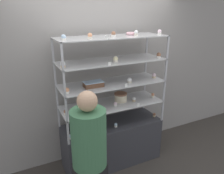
% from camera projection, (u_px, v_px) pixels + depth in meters
% --- Properties ---
extents(ground_plane, '(20.00, 20.00, 0.00)m').
position_uv_depth(ground_plane, '(112.00, 160.00, 3.48)').
color(ground_plane, '#38332D').
extents(back_wall, '(8.00, 0.05, 2.60)m').
position_uv_depth(back_wall, '(101.00, 76.00, 3.39)').
color(back_wall, gray).
rests_on(back_wall, ground_plane).
extents(display_base, '(1.47, 0.52, 0.67)m').
position_uv_depth(display_base, '(112.00, 142.00, 3.36)').
color(display_base, '#333338').
rests_on(display_base, ground_plane).
extents(display_riser_lower, '(1.47, 0.52, 0.32)m').
position_uv_depth(display_riser_lower, '(112.00, 105.00, 3.15)').
color(display_riser_lower, '#B7B7BC').
rests_on(display_riser_lower, display_base).
extents(display_riser_middle, '(1.47, 0.52, 0.32)m').
position_uv_depth(display_riser_middle, '(112.00, 84.00, 3.04)').
color(display_riser_middle, '#B7B7BC').
rests_on(display_riser_middle, display_riser_lower).
extents(display_riser_upper, '(1.47, 0.52, 0.32)m').
position_uv_depth(display_riser_upper, '(112.00, 62.00, 2.94)').
color(display_riser_upper, '#B7B7BC').
rests_on(display_riser_upper, display_riser_middle).
extents(display_riser_top, '(1.47, 0.52, 0.32)m').
position_uv_depth(display_riser_top, '(112.00, 38.00, 2.83)').
color(display_riser_top, '#B7B7BC').
rests_on(display_riser_top, display_riser_upper).
extents(layer_cake_centerpiece, '(0.19, 0.19, 0.13)m').
position_uv_depth(layer_cake_centerpiece, '(121.00, 97.00, 3.21)').
color(layer_cake_centerpiece, beige).
rests_on(layer_cake_centerpiece, display_riser_lower).
extents(sheet_cake_frosted, '(0.26, 0.15, 0.07)m').
position_uv_depth(sheet_cake_frosted, '(93.00, 84.00, 2.87)').
color(sheet_cake_frosted, brown).
rests_on(sheet_cake_frosted, display_riser_middle).
extents(cupcake_0, '(0.05, 0.05, 0.06)m').
position_uv_depth(cupcake_0, '(70.00, 137.00, 2.85)').
color(cupcake_0, white).
rests_on(cupcake_0, display_base).
extents(cupcake_1, '(0.05, 0.05, 0.06)m').
position_uv_depth(cupcake_1, '(116.00, 125.00, 3.14)').
color(cupcake_1, white).
rests_on(cupcake_1, display_base).
extents(cupcake_2, '(0.05, 0.05, 0.06)m').
position_uv_depth(cupcake_2, '(154.00, 115.00, 3.44)').
color(cupcake_2, '#CCB28C').
rests_on(cupcake_2, display_base).
extents(price_tag_0, '(0.04, 0.00, 0.04)m').
position_uv_depth(price_tag_0, '(92.00, 136.00, 2.87)').
color(price_tag_0, white).
rests_on(price_tag_0, display_base).
extents(cupcake_3, '(0.05, 0.05, 0.07)m').
position_uv_depth(cupcake_3, '(66.00, 112.00, 2.81)').
color(cupcake_3, beige).
rests_on(cupcake_3, display_riser_lower).
extents(cupcake_4, '(0.05, 0.05, 0.07)m').
position_uv_depth(cupcake_4, '(94.00, 109.00, 2.89)').
color(cupcake_4, '#CCB28C').
rests_on(cupcake_4, display_riser_lower).
extents(cupcake_5, '(0.05, 0.05, 0.07)m').
position_uv_depth(cupcake_5, '(115.00, 104.00, 3.05)').
color(cupcake_5, white).
rests_on(cupcake_5, display_riser_lower).
extents(cupcake_6, '(0.05, 0.05, 0.07)m').
position_uv_depth(cupcake_6, '(134.00, 99.00, 3.21)').
color(cupcake_6, '#CCB28C').
rests_on(cupcake_6, display_riser_lower).
extents(cupcake_7, '(0.05, 0.05, 0.07)m').
position_uv_depth(cupcake_7, '(153.00, 95.00, 3.37)').
color(cupcake_7, beige).
rests_on(cupcake_7, display_riser_lower).
extents(price_tag_1, '(0.04, 0.00, 0.04)m').
position_uv_depth(price_tag_1, '(138.00, 105.00, 3.05)').
color(price_tag_1, white).
rests_on(price_tag_1, display_riser_lower).
extents(cupcake_8, '(0.06, 0.06, 0.07)m').
position_uv_depth(cupcake_8, '(67.00, 91.00, 2.64)').
color(cupcake_8, white).
rests_on(cupcake_8, display_riser_middle).
extents(cupcake_9, '(0.06, 0.06, 0.07)m').
position_uv_depth(cupcake_9, '(130.00, 80.00, 3.03)').
color(cupcake_9, beige).
rests_on(cupcake_9, display_riser_middle).
extents(cupcake_10, '(0.06, 0.06, 0.07)m').
position_uv_depth(cupcake_10, '(154.00, 76.00, 3.25)').
color(cupcake_10, '#CCB28C').
rests_on(cupcake_10, display_riser_middle).
extents(price_tag_2, '(0.04, 0.00, 0.04)m').
position_uv_depth(price_tag_2, '(126.00, 85.00, 2.86)').
color(price_tag_2, white).
rests_on(price_tag_2, display_riser_middle).
extents(cupcake_11, '(0.06, 0.06, 0.07)m').
position_uv_depth(cupcake_11, '(63.00, 65.00, 2.56)').
color(cupcake_11, '#CCB28C').
rests_on(cupcake_11, display_riser_upper).
extents(cupcake_12, '(0.06, 0.06, 0.07)m').
position_uv_depth(cupcake_12, '(115.00, 59.00, 2.83)').
color(cupcake_12, beige).
rests_on(cupcake_12, display_riser_upper).
extents(cupcake_13, '(0.06, 0.06, 0.07)m').
position_uv_depth(cupcake_13, '(159.00, 55.00, 3.08)').
color(cupcake_13, white).
rests_on(cupcake_13, display_riser_upper).
extents(price_tag_3, '(0.04, 0.00, 0.04)m').
position_uv_depth(price_tag_3, '(110.00, 64.00, 2.66)').
color(price_tag_3, white).
rests_on(price_tag_3, display_riser_upper).
extents(cupcake_14, '(0.05, 0.05, 0.07)m').
position_uv_depth(cupcake_14, '(64.00, 38.00, 2.42)').
color(cupcake_14, white).
rests_on(cupcake_14, display_riser_top).
extents(cupcake_15, '(0.05, 0.05, 0.07)m').
position_uv_depth(cupcake_15, '(90.00, 36.00, 2.57)').
color(cupcake_15, beige).
rests_on(cupcake_15, display_riser_top).
extents(cupcake_16, '(0.05, 0.05, 0.07)m').
position_uv_depth(cupcake_16, '(114.00, 34.00, 2.76)').
color(cupcake_16, white).
rests_on(cupcake_16, display_riser_top).
extents(cupcake_17, '(0.05, 0.05, 0.07)m').
position_uv_depth(cupcake_17, '(136.00, 33.00, 2.92)').
color(cupcake_17, beige).
rests_on(cupcake_17, display_riser_top).
extents(cupcake_18, '(0.05, 0.05, 0.07)m').
position_uv_depth(cupcake_18, '(160.00, 32.00, 3.02)').
color(cupcake_18, white).
rests_on(cupcake_18, display_riser_top).
extents(price_tag_4, '(0.04, 0.00, 0.04)m').
position_uv_depth(price_tag_4, '(106.00, 37.00, 2.54)').
color(price_tag_4, white).
rests_on(price_tag_4, display_riser_top).
extents(donut_glazed, '(0.14, 0.14, 0.03)m').
position_uv_depth(donut_glazed, '(131.00, 33.00, 2.99)').
color(donut_glazed, '#EFB2BC').
rests_on(donut_glazed, display_riser_top).
extents(customer_figure, '(0.36, 0.36, 1.55)m').
position_uv_depth(customer_figure, '(89.00, 155.00, 2.28)').
color(customer_figure, black).
rests_on(customer_figure, ground_plane).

